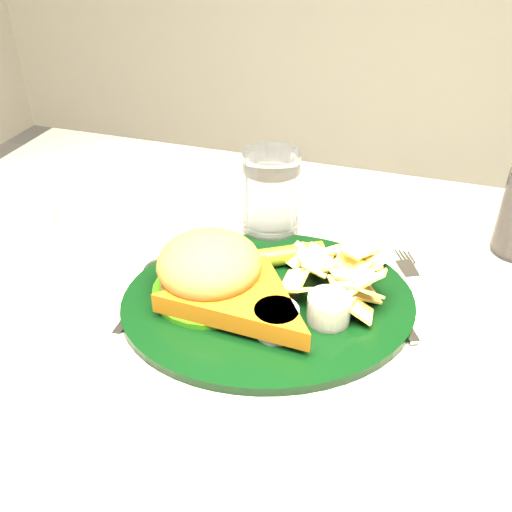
{
  "coord_description": "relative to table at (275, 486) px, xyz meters",
  "views": [
    {
      "loc": [
        0.14,
        -0.53,
        1.18
      ],
      "look_at": [
        -0.04,
        0.01,
        0.8
      ],
      "focal_mm": 40.0,
      "sensor_mm": 36.0,
      "label": 1
    }
  ],
  "objects": [
    {
      "name": "water_glass",
      "position": [
        -0.06,
        0.15,
        0.44
      ],
      "size": [
        0.1,
        0.1,
        0.13
      ],
      "primitive_type": "cylinder",
      "rotation": [
        0.0,
        0.0,
        0.37
      ],
      "color": "silver",
      "rests_on": "table"
    },
    {
      "name": "wrapped_straw",
      "position": [
        -0.03,
        0.19,
        0.38
      ],
      "size": [
        0.18,
        0.11,
        0.01
      ],
      "primitive_type": null,
      "rotation": [
        0.0,
        0.0,
        0.3
      ],
      "color": "white",
      "rests_on": "table"
    },
    {
      "name": "fork_napkin",
      "position": [
        0.13,
        0.03,
        0.38
      ],
      "size": [
        0.19,
        0.2,
        0.01
      ],
      "primitive_type": null,
      "rotation": [
        0.0,
        0.0,
        0.46
      ],
      "color": "white",
      "rests_on": "table"
    },
    {
      "name": "table",
      "position": [
        0.0,
        0.0,
        0.0
      ],
      "size": [
        1.2,
        0.8,
        0.75
      ],
      "primitive_type": null,
      "color": "gray",
      "rests_on": "ground"
    },
    {
      "name": "dinner_plate",
      "position": [
        -0.01,
        -0.01,
        0.41
      ],
      "size": [
        0.43,
        0.4,
        0.08
      ],
      "primitive_type": null,
      "rotation": [
        0.0,
        0.0,
        0.39
      ],
      "color": "black",
      "rests_on": "table"
    },
    {
      "name": "ramekin",
      "position": [
        -0.35,
        0.09,
        0.39
      ],
      "size": [
        0.05,
        0.05,
        0.03
      ],
      "primitive_type": "cylinder",
      "rotation": [
        0.0,
        0.0,
        -0.18
      ],
      "color": "silver",
      "rests_on": "table"
    },
    {
      "name": "spoon",
      "position": [
        -0.16,
        -0.06,
        0.38
      ],
      "size": [
        0.05,
        0.15,
        0.01
      ],
      "primitive_type": null,
      "rotation": [
        0.0,
        0.0,
        0.04
      ],
      "color": "silver",
      "rests_on": "table"
    }
  ]
}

